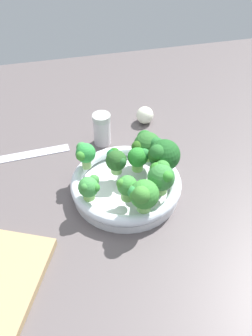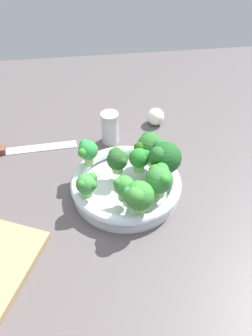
{
  "view_description": "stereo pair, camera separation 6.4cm",
  "coord_description": "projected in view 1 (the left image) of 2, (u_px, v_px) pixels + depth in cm",
  "views": [
    {
      "loc": [
        -58.92,
        13.24,
        60.6
      ],
      "look_at": [
        -1.18,
        -0.54,
        7.19
      ],
      "focal_mm": 41.91,
      "sensor_mm": 36.0,
      "label": 1
    },
    {
      "loc": [
        -60.07,
        6.98,
        60.6
      ],
      "look_at": [
        -1.18,
        -0.54,
        7.19
      ],
      "focal_mm": 41.91,
      "sensor_mm": 36.0,
      "label": 2
    }
  ],
  "objects": [
    {
      "name": "ground_plane",
      "position": [
        122.0,
        193.0,
        0.86
      ],
      "size": [
        130.0,
        130.0,
        2.5
      ],
      "primitive_type": "cube",
      "color": "#564E4F"
    },
    {
      "name": "bowl",
      "position": [
        126.0,
        186.0,
        0.83
      ],
      "size": [
        23.48,
        23.48,
        4.19
      ],
      "color": "silver",
      "rests_on": "ground_plane"
    },
    {
      "name": "broccoli_floret_0",
      "position": [
        138.0,
        157.0,
        0.82
      ],
      "size": [
        4.7,
        4.75,
        5.53
      ],
      "color": "#7FBD56",
      "rests_on": "bowl"
    },
    {
      "name": "broccoli_floret_1",
      "position": [
        89.0,
        187.0,
        0.76
      ],
      "size": [
        4.21,
        4.41,
        4.99
      ],
      "color": "#8CCE65",
      "rests_on": "bowl"
    },
    {
      "name": "broccoli_floret_2",
      "position": [
        161.0,
        176.0,
        0.77
      ],
      "size": [
        5.76,
        5.43,
        6.62
      ],
      "color": "#87C35D",
      "rests_on": "bowl"
    },
    {
      "name": "broccoli_floret_3",
      "position": [
        127.0,
        187.0,
        0.76
      ],
      "size": [
        4.34,
        4.17,
        5.45
      ],
      "color": "#77BB55",
      "rests_on": "bowl"
    },
    {
      "name": "broccoli_floret_4",
      "position": [
        116.0,
        160.0,
        0.82
      ],
      "size": [
        5.02,
        4.46,
        5.39
      ],
      "color": "#97CB71",
      "rests_on": "bowl"
    },
    {
      "name": "broccoli_floret_5",
      "position": [
        147.0,
        145.0,
        0.84
      ],
      "size": [
        7.07,
        6.68,
        6.85
      ],
      "color": "#97D668",
      "rests_on": "bowl"
    },
    {
      "name": "broccoli_floret_6",
      "position": [
        143.0,
        195.0,
        0.73
      ],
      "size": [
        5.94,
        6.23,
        7.14
      ],
      "color": "#83C863",
      "rests_on": "bowl"
    },
    {
      "name": "broccoli_floret_7",
      "position": [
        163.0,
        155.0,
        0.8
      ],
      "size": [
        6.57,
        6.97,
        8.25
      ],
      "color": "#96C76F",
      "rests_on": "bowl"
    },
    {
      "name": "broccoli_floret_8",
      "position": [
        85.0,
        154.0,
        0.82
      ],
      "size": [
        4.62,
        4.31,
        5.94
      ],
      "color": "#93BF6A",
      "rests_on": "bowl"
    },
    {
      "name": "garlic_bulb",
      "position": [
        145.0,
        115.0,
        1.03
      ],
      "size": [
        4.51,
        4.51,
        4.51
      ],
      "primitive_type": "sphere",
      "color": "white",
      "rests_on": "ground_plane"
    },
    {
      "name": "pepper_shaker",
      "position": [
        102.0,
        129.0,
        0.95
      ],
      "size": [
        4.36,
        4.36,
        8.18
      ],
      "color": "silver",
      "rests_on": "ground_plane"
    }
  ]
}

